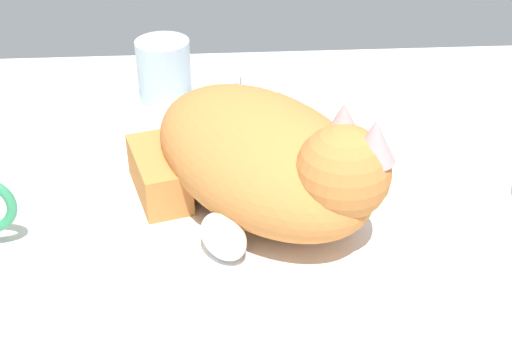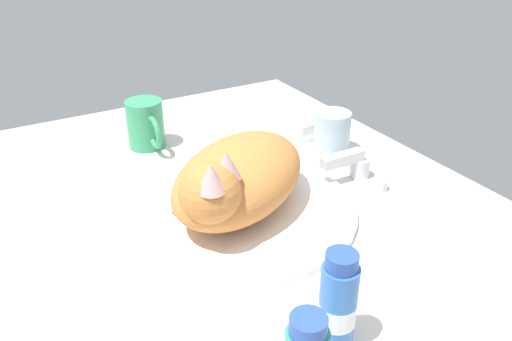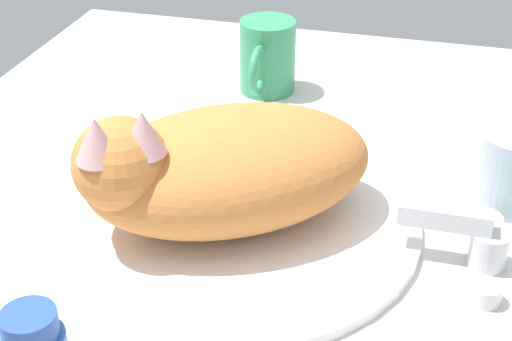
{
  "view_description": "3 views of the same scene",
  "coord_description": "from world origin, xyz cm",
  "px_view_note": "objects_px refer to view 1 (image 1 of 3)",
  "views": [
    {
      "loc": [
        -4.54,
        -62.09,
        44.83
      ],
      "look_at": [
        -0.5,
        0.11,
        4.88
      ],
      "focal_mm": 51.05,
      "sensor_mm": 36.0,
      "label": 1
    },
    {
      "loc": [
        62.33,
        -32.91,
        45.45
      ],
      "look_at": [
        -1.4,
        3.79,
        6.09
      ],
      "focal_mm": 36.28,
      "sensor_mm": 36.0,
      "label": 2
    },
    {
      "loc": [
        60.9,
        18.89,
        44.81
      ],
      "look_at": [
        -1.12,
        2.23,
        6.04
      ],
      "focal_mm": 54.51,
      "sensor_mm": 36.0,
      "label": 3
    }
  ],
  "objects_px": {
    "soap_bar": "(93,90)",
    "rinse_cup": "(164,70)",
    "cat": "(267,160)",
    "faucet": "(248,90)"
  },
  "relations": [
    {
      "from": "faucet",
      "to": "cat",
      "type": "xyz_separation_m",
      "value": [
        0.01,
        -0.25,
        0.04
      ]
    },
    {
      "from": "faucet",
      "to": "cat",
      "type": "distance_m",
      "value": 0.25
    },
    {
      "from": "faucet",
      "to": "soap_bar",
      "type": "xyz_separation_m",
      "value": [
        -0.2,
        0.02,
        -0.0
      ]
    },
    {
      "from": "rinse_cup",
      "to": "soap_bar",
      "type": "xyz_separation_m",
      "value": [
        -0.09,
        -0.01,
        -0.02
      ]
    },
    {
      "from": "cat",
      "to": "rinse_cup",
      "type": "xyz_separation_m",
      "value": [
        -0.12,
        0.28,
        -0.03
      ]
    },
    {
      "from": "soap_bar",
      "to": "rinse_cup",
      "type": "bearing_deg",
      "value": 8.69
    },
    {
      "from": "faucet",
      "to": "rinse_cup",
      "type": "height_order",
      "value": "rinse_cup"
    },
    {
      "from": "cat",
      "to": "soap_bar",
      "type": "height_order",
      "value": "cat"
    },
    {
      "from": "faucet",
      "to": "cat",
      "type": "relative_size",
      "value": 0.42
    },
    {
      "from": "cat",
      "to": "rinse_cup",
      "type": "height_order",
      "value": "cat"
    }
  ]
}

